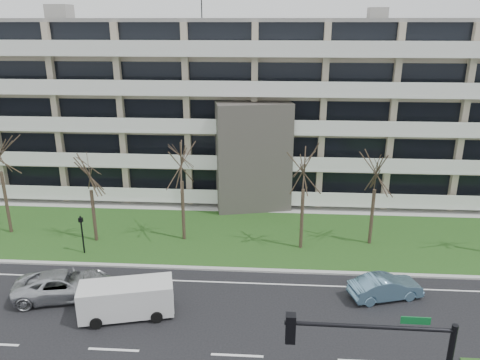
# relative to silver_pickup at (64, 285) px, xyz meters

# --- Properties ---
(ground) EXTENTS (160.00, 160.00, 0.00)m
(ground) POSITION_rel_silver_pickup_xyz_m (10.29, -4.34, -0.76)
(ground) COLOR black
(ground) RESTS_ON ground
(grass_verge) EXTENTS (90.00, 10.00, 0.06)m
(grass_verge) POSITION_rel_silver_pickup_xyz_m (10.29, 8.66, -0.73)
(grass_verge) COLOR #214D19
(grass_verge) RESTS_ON ground
(curb) EXTENTS (90.00, 0.35, 0.12)m
(curb) POSITION_rel_silver_pickup_xyz_m (10.29, 3.66, -0.70)
(curb) COLOR #B2B2AD
(curb) RESTS_ON ground
(sidewalk) EXTENTS (90.00, 2.00, 0.08)m
(sidewalk) POSITION_rel_silver_pickup_xyz_m (10.29, 14.16, -0.72)
(sidewalk) COLOR #B2B2AD
(sidewalk) RESTS_ON ground
(lane_edge_line) EXTENTS (90.00, 0.12, 0.01)m
(lane_edge_line) POSITION_rel_silver_pickup_xyz_m (10.29, 2.16, -0.75)
(lane_edge_line) COLOR white
(lane_edge_line) RESTS_ON ground
(apartment_building) EXTENTS (60.50, 15.10, 18.75)m
(apartment_building) POSITION_rel_silver_pickup_xyz_m (10.28, 20.98, 6.86)
(apartment_building) COLOR #BDAF93
(apartment_building) RESTS_ON ground
(silver_pickup) EXTENTS (5.87, 3.69, 1.51)m
(silver_pickup) POSITION_rel_silver_pickup_xyz_m (0.00, 0.00, 0.00)
(silver_pickup) COLOR #B7B9BF
(silver_pickup) RESTS_ON ground
(blue_sedan) EXTENTS (4.42, 2.59, 1.38)m
(blue_sedan) POSITION_rel_silver_pickup_xyz_m (18.38, 1.13, -0.07)
(blue_sedan) COLOR #6590B0
(blue_sedan) RESTS_ON ground
(white_van) EXTENTS (5.21, 2.94, 1.91)m
(white_van) POSITION_rel_silver_pickup_xyz_m (4.22, -1.50, 0.39)
(white_van) COLOR silver
(white_van) RESTS_ON ground
(pedestrian_signal) EXTENTS (0.27, 0.22, 2.77)m
(pedestrian_signal) POSITION_rel_silver_pickup_xyz_m (-0.90, 5.24, 1.01)
(pedestrian_signal) COLOR black
(pedestrian_signal) RESTS_ON ground
(tree_2) EXTENTS (3.47, 3.47, 6.93)m
(tree_2) POSITION_rel_silver_pickup_xyz_m (-0.78, 7.22, 4.63)
(tree_2) COLOR #382B21
(tree_2) RESTS_ON ground
(tree_3) EXTENTS (4.00, 4.00, 8.00)m
(tree_3) POSITION_rel_silver_pickup_xyz_m (5.52, 7.86, 5.47)
(tree_3) COLOR #382B21
(tree_3) RESTS_ON ground
(tree_4) EXTENTS (3.92, 3.92, 7.84)m
(tree_4) POSITION_rel_silver_pickup_xyz_m (13.91, 7.04, 5.34)
(tree_4) COLOR #382B21
(tree_4) RESTS_ON ground
(tree_5) EXTENTS (3.67, 3.67, 7.35)m
(tree_5) POSITION_rel_silver_pickup_xyz_m (18.85, 8.06, 4.96)
(tree_5) COLOR #382B21
(tree_5) RESTS_ON ground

